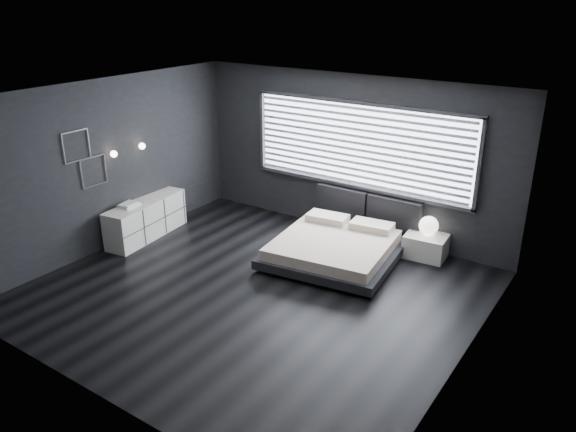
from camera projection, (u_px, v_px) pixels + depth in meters
The scene contains 12 objects.
room at pixel (253, 201), 7.63m from camera, with size 6.04×6.00×2.80m.
window at pixel (359, 146), 9.52m from camera, with size 4.14×0.09×1.52m.
headboard at pixel (368, 207), 9.73m from camera, with size 1.96×0.16×0.52m.
sconce_near at pixel (114, 154), 9.10m from camera, with size 0.18×0.11×0.11m.
sconce_far at pixel (142, 146), 9.56m from camera, with size 0.18×0.11×0.11m.
wall_art_upper at pixel (76, 146), 8.60m from camera, with size 0.01×0.48×0.48m.
wall_art_lower at pixel (94, 171), 8.96m from camera, with size 0.01×0.48×0.48m.
bed at pixel (334, 248), 8.99m from camera, with size 2.17×2.09×0.50m.
nightstand at pixel (426, 246), 9.16m from camera, with size 0.66×0.55×0.38m, color white.
orb_lamp at pixel (429, 226), 9.05m from camera, with size 0.31×0.31×0.31m, color white.
dresser at pixel (146, 219), 9.86m from camera, with size 0.67×1.71×0.67m.
book_stack at pixel (129, 205), 9.49m from camera, with size 0.27×0.35×0.07m.
Camera 1 is at (4.42, -5.64, 4.07)m, focal length 35.00 mm.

